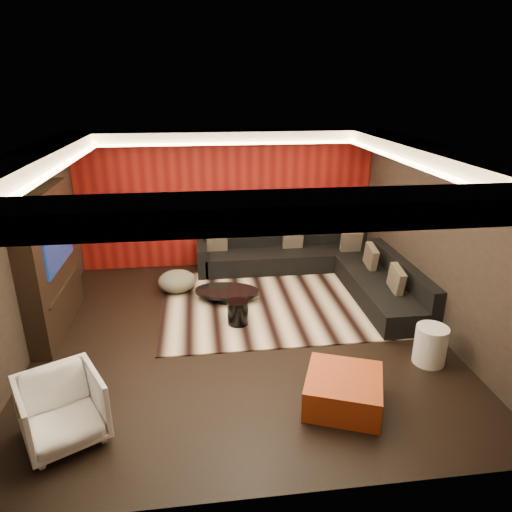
{
  "coord_description": "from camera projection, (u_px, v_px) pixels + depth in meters",
  "views": [
    {
      "loc": [
        -0.56,
        -6.16,
        3.64
      ],
      "look_at": [
        0.3,
        0.6,
        1.05
      ],
      "focal_mm": 32.0,
      "sensor_mm": 36.0,
      "label": 1
    }
  ],
  "objects": [
    {
      "name": "floor",
      "position": [
        242.0,
        334.0,
        7.07
      ],
      "size": [
        6.0,
        6.0,
        0.02
      ],
      "primitive_type": "cube",
      "color": "black",
      "rests_on": "ground"
    },
    {
      "name": "ceiling",
      "position": [
        239.0,
        150.0,
        6.07
      ],
      "size": [
        6.0,
        6.0,
        0.02
      ],
      "primitive_type": "cube",
      "color": "silver",
      "rests_on": "ground"
    },
    {
      "name": "wall_back",
      "position": [
        227.0,
        199.0,
        9.36
      ],
      "size": [
        6.0,
        0.02,
        2.8
      ],
      "primitive_type": "cube",
      "color": "black",
      "rests_on": "ground"
    },
    {
      "name": "wall_left",
      "position": [
        21.0,
        258.0,
        6.21
      ],
      "size": [
        0.02,
        6.0,
        2.8
      ],
      "primitive_type": "cube",
      "color": "black",
      "rests_on": "ground"
    },
    {
      "name": "wall_right",
      "position": [
        438.0,
        240.0,
        6.93
      ],
      "size": [
        0.02,
        6.0,
        2.8
      ],
      "primitive_type": "cube",
      "color": "black",
      "rests_on": "ground"
    },
    {
      "name": "red_feature_wall",
      "position": [
        227.0,
        200.0,
        9.32
      ],
      "size": [
        5.98,
        0.05,
        2.78
      ],
      "primitive_type": "cube",
      "color": "#6B0C0A",
      "rests_on": "ground"
    },
    {
      "name": "soffit_back",
      "position": [
        226.0,
        137.0,
        8.62
      ],
      "size": [
        6.0,
        0.6,
        0.22
      ],
      "primitive_type": "cube",
      "color": "silver",
      "rests_on": "ground"
    },
    {
      "name": "soffit_front",
      "position": [
        271.0,
        211.0,
        3.61
      ],
      "size": [
        6.0,
        0.6,
        0.22
      ],
      "primitive_type": "cube",
      "color": "silver",
      "rests_on": "ground"
    },
    {
      "name": "soffit_left",
      "position": [
        28.0,
        163.0,
        5.79
      ],
      "size": [
        0.6,
        4.8,
        0.22
      ],
      "primitive_type": "cube",
      "color": "silver",
      "rests_on": "ground"
    },
    {
      "name": "soffit_right",
      "position": [
        430.0,
        155.0,
        6.43
      ],
      "size": [
        0.6,
        4.8,
        0.22
      ],
      "primitive_type": "cube",
      "color": "silver",
      "rests_on": "ground"
    },
    {
      "name": "cove_back",
      "position": [
        228.0,
        144.0,
        8.33
      ],
      "size": [
        4.8,
        0.08,
        0.04
      ],
      "primitive_type": "cube",
      "color": "#FFD899",
      "rests_on": "ground"
    },
    {
      "name": "cove_front",
      "position": [
        265.0,
        211.0,
        3.96
      ],
      "size": [
        4.8,
        0.08,
        0.04
      ],
      "primitive_type": "cube",
      "color": "#FFD899",
      "rests_on": "ground"
    },
    {
      "name": "cove_left",
      "position": [
        57.0,
        169.0,
        5.86
      ],
      "size": [
        0.08,
        4.8,
        0.04
      ],
      "primitive_type": "cube",
      "color": "#FFD899",
      "rests_on": "ground"
    },
    {
      "name": "cove_right",
      "position": [
        406.0,
        162.0,
        6.42
      ],
      "size": [
        0.08,
        4.8,
        0.04
      ],
      "primitive_type": "cube",
      "color": "#FFD899",
      "rests_on": "ground"
    },
    {
      "name": "tv_surround",
      "position": [
        50.0,
        262.0,
        6.9
      ],
      "size": [
        0.3,
        2.0,
        2.2
      ],
      "primitive_type": "cube",
      "color": "black",
      "rests_on": "ground"
    },
    {
      "name": "tv_screen",
      "position": [
        57.0,
        240.0,
        6.79
      ],
      "size": [
        0.04,
        1.3,
        0.8
      ],
      "primitive_type": "cube",
      "color": "black",
      "rests_on": "ground"
    },
    {
      "name": "tv_shelf",
      "position": [
        65.0,
        286.0,
        7.06
      ],
      "size": [
        0.04,
        1.6,
        0.04
      ],
      "primitive_type": "cube",
      "color": "black",
      "rests_on": "ground"
    },
    {
      "name": "rug",
      "position": [
        276.0,
        302.0,
        8.07
      ],
      "size": [
        4.01,
        3.02,
        0.02
      ],
      "primitive_type": "cube",
      "rotation": [
        0.0,
        0.0,
        0.0
      ],
      "color": "beige",
      "rests_on": "floor"
    },
    {
      "name": "coffee_table",
      "position": [
        227.0,
        295.0,
        8.1
      ],
      "size": [
        1.37,
        1.37,
        0.19
      ],
      "primitive_type": "cylinder",
      "rotation": [
        0.0,
        0.0,
        -0.23
      ],
      "color": "black",
      "rests_on": "rug"
    },
    {
      "name": "drum_stool",
      "position": [
        238.0,
        312.0,
        7.27
      ],
      "size": [
        0.44,
        0.44,
        0.39
      ],
      "primitive_type": "cylinder",
      "rotation": [
        0.0,
        0.0,
        0.43
      ],
      "color": "black",
      "rests_on": "rug"
    },
    {
      "name": "striped_pouf",
      "position": [
        177.0,
        281.0,
        8.42
      ],
      "size": [
        0.7,
        0.7,
        0.38
      ],
      "primitive_type": "ellipsoid",
      "rotation": [
        0.0,
        0.0,
        -0.01
      ],
      "color": "#B9B090",
      "rests_on": "rug"
    },
    {
      "name": "white_side_table",
      "position": [
        430.0,
        345.0,
        6.25
      ],
      "size": [
        0.44,
        0.44,
        0.55
      ],
      "primitive_type": "cylinder",
      "rotation": [
        0.0,
        0.0,
        -0.01
      ],
      "color": "white",
      "rests_on": "floor"
    },
    {
      "name": "orange_ottoman",
      "position": [
        343.0,
        391.0,
        5.45
      ],
      "size": [
        1.14,
        1.14,
        0.39
      ],
      "primitive_type": "cube",
      "rotation": [
        0.0,
        0.0,
        -0.37
      ],
      "color": "#A85015",
      "rests_on": "floor"
    },
    {
      "name": "armchair",
      "position": [
        62.0,
        409.0,
        4.86
      ],
      "size": [
        1.1,
        1.11,
        0.76
      ],
      "primitive_type": "imported",
      "rotation": [
        0.0,
        0.0,
        0.48
      ],
      "color": "white",
      "rests_on": "floor"
    },
    {
      "name": "sectional_sofa",
      "position": [
        321.0,
        268.0,
        8.91
      ],
      "size": [
        3.65,
        3.5,
        0.75
      ],
      "color": "black",
      "rests_on": "floor"
    },
    {
      "name": "throw_pillows",
      "position": [
        322.0,
        250.0,
        8.79
      ],
      "size": [
        3.13,
        2.68,
        0.5
      ],
      "color": "tan",
      "rests_on": "sectional_sofa"
    }
  ]
}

